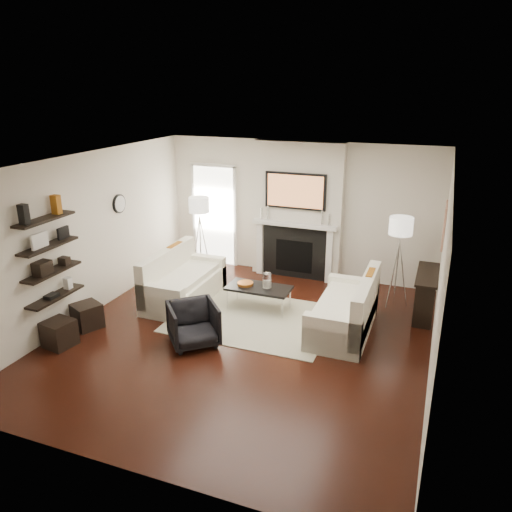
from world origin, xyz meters
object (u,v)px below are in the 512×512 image
(loveseat_left_base, at_px, (185,290))
(lamp_right_shade, at_px, (401,226))
(loveseat_right_base, at_px, (343,318))
(armchair, at_px, (193,322))
(lamp_left_shade, at_px, (199,205))
(ottoman_near, at_px, (87,316))
(coffee_table, at_px, (259,288))

(loveseat_left_base, relative_size, lamp_right_shade, 4.50)
(loveseat_right_base, bearing_deg, lamp_right_shade, 63.62)
(loveseat_right_base, relative_size, armchair, 2.53)
(loveseat_right_base, distance_m, lamp_left_shade, 3.78)
(loveseat_right_base, bearing_deg, ottoman_near, -160.75)
(loveseat_right_base, xyz_separation_m, lamp_right_shade, (0.65, 1.32, 1.24))
(coffee_table, bearing_deg, loveseat_right_base, -9.71)
(lamp_right_shade, bearing_deg, loveseat_right_base, -116.38)
(lamp_left_shade, distance_m, ottoman_near, 3.15)
(armchair, bearing_deg, coffee_table, 30.64)
(coffee_table, relative_size, ottoman_near, 2.75)
(lamp_left_shade, bearing_deg, armchair, -65.36)
(loveseat_left_base, xyz_separation_m, ottoman_near, (-0.96, -1.49, -0.01))
(armchair, distance_m, ottoman_near, 1.87)
(lamp_right_shade, bearing_deg, ottoman_near, -149.47)
(loveseat_left_base, bearing_deg, armchair, -56.61)
(ottoman_near, bearing_deg, loveseat_left_base, 57.12)
(loveseat_left_base, relative_size, lamp_left_shade, 4.50)
(lamp_left_shade, xyz_separation_m, ottoman_near, (-0.62, -2.82, -1.25))
(loveseat_left_base, distance_m, coffee_table, 1.40)
(armchair, relative_size, lamp_right_shade, 1.78)
(loveseat_right_base, relative_size, lamp_right_shade, 4.50)
(coffee_table, relative_size, lamp_left_shade, 2.75)
(coffee_table, height_order, ottoman_near, coffee_table)
(loveseat_left_base, height_order, ottoman_near, loveseat_left_base)
(armchair, bearing_deg, loveseat_left_base, 82.26)
(loveseat_right_base, height_order, lamp_left_shade, lamp_left_shade)
(loveseat_right_base, distance_m, armchair, 2.36)
(loveseat_left_base, xyz_separation_m, lamp_right_shade, (3.56, 1.18, 1.24))
(coffee_table, bearing_deg, lamp_right_shade, 25.86)
(loveseat_right_base, distance_m, coffee_table, 1.56)
(armchair, height_order, ottoman_near, armchair)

